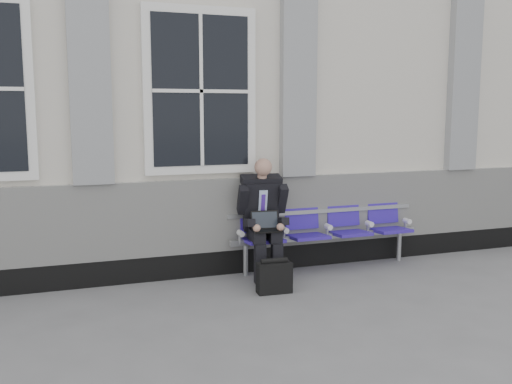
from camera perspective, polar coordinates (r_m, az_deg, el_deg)
name	(u,v)px	position (r m, az deg, el deg)	size (l,w,h in m)	color
ground	(204,320)	(5.72, -5.21, -12.61)	(70.00, 70.00, 0.00)	slate
station_building	(144,97)	(8.76, -11.17, 9.28)	(14.40, 4.40, 4.49)	beige
bench	(326,226)	(7.42, 6.99, -3.35)	(2.60, 0.47, 0.91)	#9EA0A3
businessman	(263,214)	(6.90, 0.70, -2.20)	(0.62, 0.83, 1.46)	black
briefcase	(274,277)	(6.43, 1.84, -8.49)	(0.40, 0.19, 0.40)	black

